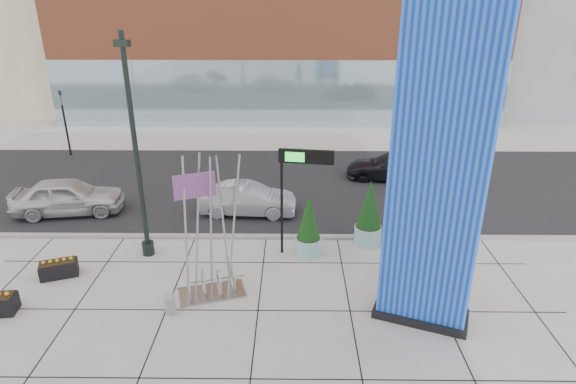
{
  "coord_description": "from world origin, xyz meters",
  "views": [
    {
      "loc": [
        2.11,
        -13.95,
        9.61
      ],
      "look_at": [
        1.95,
        2.0,
        2.94
      ],
      "focal_mm": 30.0,
      "sensor_mm": 36.0,
      "label": 1
    }
  ],
  "objects_px": {
    "concrete_bollard": "(170,305)",
    "overhead_street_sign": "(301,165)",
    "lamp_post": "(138,172)",
    "blue_pylon": "(437,183)",
    "car_white_west": "(68,197)",
    "public_art_sculpture": "(210,260)",
    "car_silver_mid": "(248,200)"
  },
  "relations": [
    {
      "from": "blue_pylon",
      "to": "car_silver_mid",
      "type": "distance_m",
      "value": 10.58
    },
    {
      "from": "car_silver_mid",
      "to": "car_white_west",
      "type": "bearing_deg",
      "value": 92.93
    },
    {
      "from": "public_art_sculpture",
      "to": "concrete_bollard",
      "type": "height_order",
      "value": "public_art_sculpture"
    },
    {
      "from": "blue_pylon",
      "to": "public_art_sculpture",
      "type": "bearing_deg",
      "value": -168.81
    },
    {
      "from": "blue_pylon",
      "to": "public_art_sculpture",
      "type": "relative_size",
      "value": 1.9
    },
    {
      "from": "blue_pylon",
      "to": "car_white_west",
      "type": "xyz_separation_m",
      "value": [
        -14.49,
        7.66,
        -3.78
      ]
    },
    {
      "from": "lamp_post",
      "to": "overhead_street_sign",
      "type": "relative_size",
      "value": 1.96
    },
    {
      "from": "overhead_street_sign",
      "to": "car_silver_mid",
      "type": "height_order",
      "value": "overhead_street_sign"
    },
    {
      "from": "car_silver_mid",
      "to": "concrete_bollard",
      "type": "bearing_deg",
      "value": 169.19
    },
    {
      "from": "concrete_bollard",
      "to": "blue_pylon",
      "type": "bearing_deg",
      "value": -0.85
    },
    {
      "from": "concrete_bollard",
      "to": "car_white_west",
      "type": "distance_m",
      "value": 9.96
    },
    {
      "from": "blue_pylon",
      "to": "public_art_sculpture",
      "type": "distance_m",
      "value": 7.68
    },
    {
      "from": "blue_pylon",
      "to": "overhead_street_sign",
      "type": "height_order",
      "value": "blue_pylon"
    },
    {
      "from": "overhead_street_sign",
      "to": "car_white_west",
      "type": "xyz_separation_m",
      "value": [
        -10.73,
        3.57,
        -2.87
      ]
    },
    {
      "from": "car_white_west",
      "to": "blue_pylon",
      "type": "bearing_deg",
      "value": -126.11
    },
    {
      "from": "lamp_post",
      "to": "concrete_bollard",
      "type": "distance_m",
      "value": 5.22
    },
    {
      "from": "car_silver_mid",
      "to": "lamp_post",
      "type": "bearing_deg",
      "value": 139.03
    },
    {
      "from": "public_art_sculpture",
      "to": "car_white_west",
      "type": "bearing_deg",
      "value": 123.47
    },
    {
      "from": "blue_pylon",
      "to": "lamp_post",
      "type": "xyz_separation_m",
      "value": [
        -9.78,
        3.9,
        -1.17
      ]
    },
    {
      "from": "lamp_post",
      "to": "car_silver_mid",
      "type": "bearing_deg",
      "value": 46.15
    },
    {
      "from": "blue_pylon",
      "to": "car_white_west",
      "type": "relative_size",
      "value": 1.94
    },
    {
      "from": "lamp_post",
      "to": "car_silver_mid",
      "type": "height_order",
      "value": "lamp_post"
    },
    {
      "from": "car_silver_mid",
      "to": "overhead_street_sign",
      "type": "bearing_deg",
      "value": -143.31
    },
    {
      "from": "public_art_sculpture",
      "to": "blue_pylon",
      "type": "bearing_deg",
      "value": -26.58
    },
    {
      "from": "blue_pylon",
      "to": "concrete_bollard",
      "type": "distance_m",
      "value": 9.08
    },
    {
      "from": "car_white_west",
      "to": "car_silver_mid",
      "type": "relative_size",
      "value": 1.12
    },
    {
      "from": "car_white_west",
      "to": "public_art_sculpture",
      "type": "bearing_deg",
      "value": -138.3
    },
    {
      "from": "concrete_bollard",
      "to": "overhead_street_sign",
      "type": "distance_m",
      "value": 6.71
    },
    {
      "from": "overhead_street_sign",
      "to": "car_white_west",
      "type": "bearing_deg",
      "value": 169.76
    },
    {
      "from": "lamp_post",
      "to": "blue_pylon",
      "type": "bearing_deg",
      "value": -21.76
    },
    {
      "from": "concrete_bollard",
      "to": "car_silver_mid",
      "type": "xyz_separation_m",
      "value": [
        1.84,
        7.54,
        0.39
      ]
    },
    {
      "from": "lamp_post",
      "to": "car_white_west",
      "type": "height_order",
      "value": "lamp_post"
    }
  ]
}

